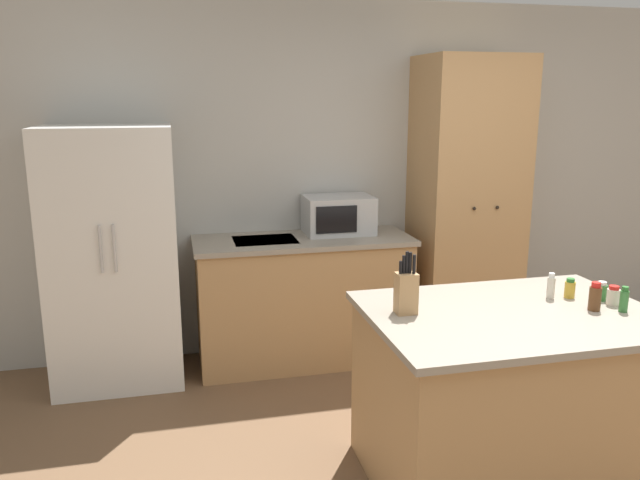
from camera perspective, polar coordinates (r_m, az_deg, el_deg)
wall_back at (r=4.91m, az=7.10°, el=5.74°), size 7.20×0.06×2.60m
refrigerator at (r=4.37m, az=-18.35°, el=-1.54°), size 0.83×0.65×1.73m
back_counter at (r=4.57m, az=-1.55°, el=-5.44°), size 1.55×0.62×0.93m
pantry_cabinet at (r=4.82m, az=13.20°, el=2.96°), size 0.74×0.61×2.20m
kitchen_island at (r=3.34m, az=16.73°, el=-13.57°), size 1.40×1.00×0.90m
microwave at (r=4.58m, az=1.68°, el=2.33°), size 0.50×0.36×0.27m
knife_block at (r=3.00m, az=7.88°, el=-4.68°), size 0.10×0.08×0.30m
spice_bottle_tall_dark at (r=3.44m, az=25.23°, el=-4.66°), size 0.06×0.06×0.10m
spice_bottle_short_red at (r=3.49m, az=24.33°, el=-4.32°), size 0.06×0.06×0.10m
spice_bottle_amber_oil at (r=3.31m, az=23.84°, el=-4.81°), size 0.06×0.06×0.14m
spice_bottle_green_herb at (r=3.41m, az=20.36°, el=-4.02°), size 0.04×0.04×0.14m
spice_bottle_pale_salt at (r=3.35m, az=26.04°, el=-4.95°), size 0.04×0.04×0.13m
spice_bottle_orange_cap at (r=3.47m, az=21.88°, el=-4.15°), size 0.05×0.05×0.10m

